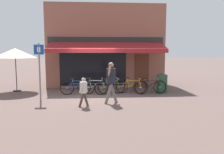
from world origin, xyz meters
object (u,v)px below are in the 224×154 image
object	(u,v)px
bicycle_black	(150,87)
pedestrian_child	(84,89)
parking_sign	(39,66)
bicycle_blue	(77,87)
cafe_parasol	(15,53)
litter_bin	(162,83)
pedestrian_adult	(111,78)
bicycle_green	(110,87)
bicycle_silver	(94,87)
bicycle_orange	(131,86)

from	to	relation	value
bicycle_black	pedestrian_child	xyz separation A→B (m)	(-3.38, -2.58, 0.34)
bicycle_black	parking_sign	size ratio (longest dim) A/B	0.69
bicycle_blue	pedestrian_child	size ratio (longest dim) A/B	1.51
cafe_parasol	pedestrian_child	bearing A→B (deg)	-43.72
litter_bin	parking_sign	world-z (taller)	parking_sign
pedestrian_adult	bicycle_green	bearing A→B (deg)	-94.79
bicycle_silver	pedestrian_adult	world-z (taller)	pedestrian_adult
bicycle_green	bicycle_orange	world-z (taller)	bicycle_orange
bicycle_black	cafe_parasol	size ratio (longest dim) A/B	0.74
parking_sign	pedestrian_child	bearing A→B (deg)	-31.45
pedestrian_child	parking_sign	size ratio (longest dim) A/B	0.46
bicycle_black	pedestrian_child	distance (m)	4.27
bicycle_silver	bicycle_black	size ratio (longest dim) A/B	1.01
pedestrian_adult	parking_sign	size ratio (longest dim) A/B	0.69
bicycle_silver	cafe_parasol	world-z (taller)	cafe_parasol
bicycle_black	pedestrian_adult	xyz separation A→B (m)	(-2.22, -2.04, 0.71)
pedestrian_child	cafe_parasol	world-z (taller)	cafe_parasol
bicycle_black	litter_bin	bearing A→B (deg)	22.61
bicycle_silver	parking_sign	distance (m)	3.10
bicycle_black	litter_bin	distance (m)	0.82
bicycle_green	parking_sign	bearing A→B (deg)	-175.52
bicycle_green	cafe_parasol	xyz separation A→B (m)	(-5.26, 1.25, 1.78)
cafe_parasol	parking_sign	bearing A→B (deg)	-52.70
parking_sign	bicycle_blue	bearing A→B (deg)	41.51
bicycle_green	pedestrian_child	size ratio (longest dim) A/B	1.39
bicycle_orange	litter_bin	xyz separation A→B (m)	(1.73, 0.18, 0.17)
bicycle_orange	cafe_parasol	distance (m)	6.75
bicycle_green	bicycle_black	size ratio (longest dim) A/B	0.93
bicycle_blue	cafe_parasol	size ratio (longest dim) A/B	0.75
bicycle_orange	bicycle_black	xyz separation A→B (m)	(0.98, -0.12, 0.00)
bicycle_green	pedestrian_adult	bearing A→B (deg)	-110.22
bicycle_green	parking_sign	size ratio (longest dim) A/B	0.64
bicycle_blue	pedestrian_child	world-z (taller)	pedestrian_child
bicycle_green	pedestrian_adult	distance (m)	2.17
pedestrian_child	parking_sign	distance (m)	2.54
bicycle_orange	litter_bin	size ratio (longest dim) A/B	1.53
bicycle_orange	bicycle_black	distance (m)	0.99
bicycle_black	pedestrian_adult	size ratio (longest dim) A/B	1.00
litter_bin	bicycle_silver	bearing A→B (deg)	-177.64
bicycle_orange	pedestrian_adult	world-z (taller)	pedestrian_adult
litter_bin	bicycle_orange	bearing A→B (deg)	-174.05
bicycle_orange	bicycle_black	bearing A→B (deg)	19.96
pedestrian_adult	pedestrian_child	world-z (taller)	pedestrian_adult
bicycle_orange	pedestrian_child	bearing A→B (deg)	-104.47
bicycle_green	bicycle_black	world-z (taller)	bicycle_green
bicycle_blue	cafe_parasol	xyz separation A→B (m)	(-3.54, 1.20, 1.77)
bicycle_silver	bicycle_green	bearing A→B (deg)	-1.01
bicycle_blue	bicycle_silver	distance (m)	0.88
bicycle_blue	bicycle_green	world-z (taller)	bicycle_blue
bicycle_blue	parking_sign	xyz separation A→B (m)	(-1.57, -1.39, 1.20)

